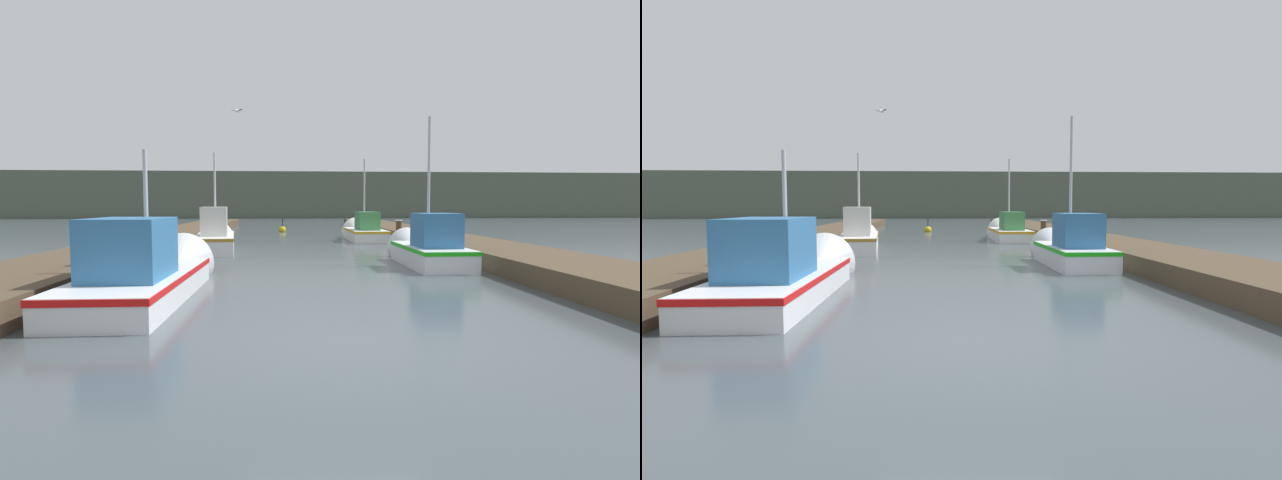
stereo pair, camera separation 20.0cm
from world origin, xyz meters
TOP-DOWN VIEW (x-y plane):
  - ground_plane at (0.00, 0.00)m, footprint 200.00×200.00m
  - dock_left at (-5.75, 16.00)m, footprint 2.65×40.00m
  - dock_right at (5.75, 16.00)m, footprint 2.65×40.00m
  - distant_shore_ridge at (0.00, 61.62)m, footprint 120.00×16.00m
  - fishing_boat_0 at (-3.31, 3.93)m, footprint 1.70×6.14m
  - fishing_boat_1 at (3.38, 8.14)m, footprint 1.45×4.59m
  - fishing_boat_2 at (-3.34, 13.43)m, footprint 1.88×6.00m
  - fishing_boat_3 at (3.16, 18.18)m, footprint 1.60×5.23m
  - mooring_piling_0 at (4.66, 17.02)m, footprint 0.32×0.32m
  - mooring_piling_1 at (-4.62, 4.63)m, footprint 0.28×0.28m
  - channel_buoy at (-0.78, 25.06)m, footprint 0.45×0.45m
  - seagull_lead at (-2.60, 15.00)m, footprint 0.52×0.41m

SIDE VIEW (x-z plane):
  - ground_plane at x=0.00m, z-range 0.00..0.00m
  - channel_buoy at x=-0.78m, z-range -0.34..0.61m
  - dock_left at x=-5.75m, z-range 0.00..0.47m
  - dock_right at x=5.75m, z-range 0.00..0.47m
  - fishing_boat_3 at x=3.16m, z-range -1.77..2.59m
  - fishing_boat_0 at x=-3.31m, z-range -1.20..2.07m
  - fishing_boat_1 at x=3.38m, z-range -1.82..2.77m
  - fishing_boat_2 at x=-3.34m, z-range -1.52..2.49m
  - mooring_piling_0 at x=4.66m, z-range 0.01..1.00m
  - mooring_piling_1 at x=-4.62m, z-range 0.01..1.07m
  - distant_shore_ridge at x=0.00m, z-range 0.00..5.59m
  - seagull_lead at x=-2.60m, z-range 5.49..5.61m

